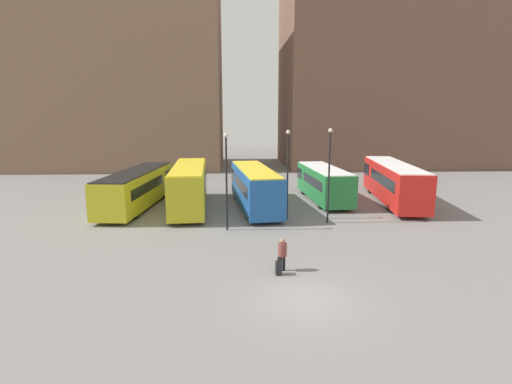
{
  "coord_description": "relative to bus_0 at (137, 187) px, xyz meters",
  "views": [
    {
      "loc": [
        -2.81,
        -14.61,
        7.2
      ],
      "look_at": [
        -1.34,
        11.57,
        2.12
      ],
      "focal_mm": 28.0,
      "sensor_mm": 36.0,
      "label": 1
    }
  ],
  "objects": [
    {
      "name": "lamp_post_2",
      "position": [
        11.34,
        -4.48,
        2.03
      ],
      "size": [
        0.28,
        0.28,
        6.19
      ],
      "color": "black",
      "rests_on": "ground_plane"
    },
    {
      "name": "bus_3",
      "position": [
        15.24,
        1.52,
        -0.04
      ],
      "size": [
        3.05,
        9.47,
        2.83
      ],
      "rotation": [
        0.0,
        0.0,
        1.63
      ],
      "color": "#237A38",
      "rests_on": "ground_plane"
    },
    {
      "name": "ground_plane",
      "position": [
        10.45,
        -16.91,
        -1.58
      ],
      "size": [
        160.0,
        160.0,
        0.0
      ],
      "primitive_type": "plane",
      "color": "slate"
    },
    {
      "name": "bus_1",
      "position": [
        4.17,
        -0.66,
        0.24
      ],
      "size": [
        3.09,
        11.25,
        3.35
      ],
      "rotation": [
        0.0,
        0.0,
        1.63
      ],
      "color": "gold",
      "rests_on": "ground_plane"
    },
    {
      "name": "bus_2",
      "position": [
        9.25,
        -0.87,
        0.12
      ],
      "size": [
        3.68,
        11.04,
        3.13
      ],
      "rotation": [
        0.0,
        0.0,
        1.68
      ],
      "color": "#1E56A3",
      "rests_on": "ground_plane"
    },
    {
      "name": "lamp_post_0",
      "position": [
        7.18,
        -7.02,
        1.99
      ],
      "size": [
        0.28,
        0.28,
        6.12
      ],
      "color": "black",
      "rests_on": "ground_plane"
    },
    {
      "name": "bus_4",
      "position": [
        20.92,
        0.66,
        0.19
      ],
      "size": [
        4.06,
        12.68,
        3.23
      ],
      "rotation": [
        0.0,
        0.0,
        1.44
      ],
      "color": "red",
      "rests_on": "ground_plane"
    },
    {
      "name": "suitcase",
      "position": [
        9.63,
        -14.37,
        -1.26
      ],
      "size": [
        0.28,
        0.38,
        0.9
      ],
      "rotation": [
        0.0,
        0.0,
        1.61
      ],
      "color": "black",
      "rests_on": "ground_plane"
    },
    {
      "name": "bus_0",
      "position": [
        0.0,
        0.0,
        0.0
      ],
      "size": [
        3.81,
        12.04,
        2.88
      ],
      "rotation": [
        0.0,
        0.0,
        1.47
      ],
      "color": "gold",
      "rests_on": "ground_plane"
    },
    {
      "name": "lamp_post_1",
      "position": [
        13.94,
        -5.68,
        2.11
      ],
      "size": [
        0.28,
        0.28,
        6.34
      ],
      "color": "black",
      "rests_on": "ground_plane"
    },
    {
      "name": "traveler",
      "position": [
        9.86,
        -13.9,
        -0.64
      ],
      "size": [
        0.42,
        0.42,
        1.57
      ],
      "rotation": [
        0.0,
        0.0,
        1.61
      ],
      "color": "black",
      "rests_on": "ground_plane"
    },
    {
      "name": "building_block_right",
      "position": [
        30.58,
        26.44,
        10.87
      ],
      "size": [
        31.24,
        16.54,
        24.89
      ],
      "color": "brown",
      "rests_on": "ground_plane"
    },
    {
      "name": "building_block_left",
      "position": [
        -9.46,
        26.44,
        11.05
      ],
      "size": [
        30.79,
        16.24,
        25.25
      ],
      "color": "#7F604C",
      "rests_on": "ground_plane"
    }
  ]
}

